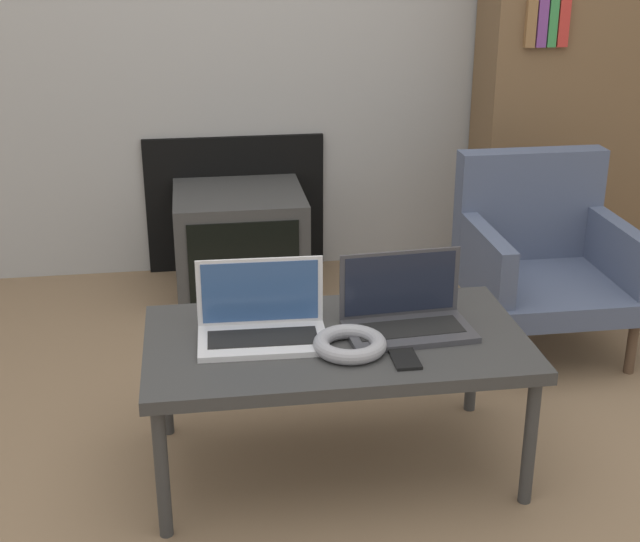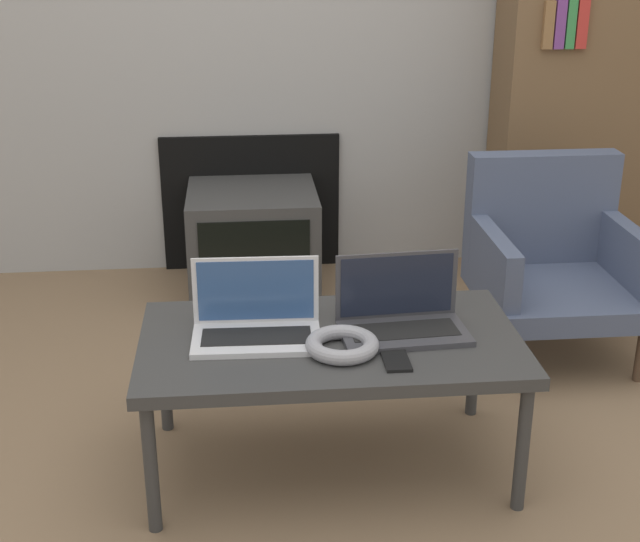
% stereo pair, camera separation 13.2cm
% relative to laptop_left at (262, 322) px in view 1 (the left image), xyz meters
% --- Properties ---
extents(ground_plane, '(14.00, 14.00, 0.00)m').
position_rel_laptop_left_xyz_m(ground_plane, '(0.20, -0.24, -0.46)').
color(ground_plane, '#7A6047').
extents(table, '(1.04, 0.58, 0.41)m').
position_rel_laptop_left_xyz_m(table, '(0.20, -0.03, -0.08)').
color(table, '#333333').
rests_on(table, ground_plane).
extents(laptop_left, '(0.35, 0.21, 0.21)m').
position_rel_laptop_left_xyz_m(laptop_left, '(0.00, 0.00, 0.00)').
color(laptop_left, silver).
rests_on(laptop_left, table).
extents(laptop_right, '(0.36, 0.22, 0.21)m').
position_rel_laptop_left_xyz_m(laptop_right, '(0.40, -0.00, 0.00)').
color(laptop_right, '#38383D').
rests_on(laptop_right, table).
extents(headphones, '(0.20, 0.20, 0.04)m').
position_rel_laptop_left_xyz_m(headphones, '(0.22, -0.12, -0.03)').
color(headphones, gray).
rests_on(headphones, table).
extents(phone, '(0.07, 0.15, 0.01)m').
position_rel_laptop_left_xyz_m(phone, '(0.35, -0.18, -0.04)').
color(phone, black).
rests_on(phone, table).
extents(tv, '(0.53, 0.52, 0.43)m').
position_rel_laptop_left_xyz_m(tv, '(0.02, 1.34, -0.24)').
color(tv, '#383838').
rests_on(tv, ground_plane).
extents(armchair, '(0.56, 0.58, 0.69)m').
position_rel_laptop_left_xyz_m(armchair, '(1.08, 0.71, -0.11)').
color(armchair, '#47516B').
rests_on(armchair, ground_plane).
extents(bookshelf, '(0.83, 0.32, 1.82)m').
position_rel_laptop_left_xyz_m(bookshelf, '(1.49, 1.44, 0.45)').
color(bookshelf, brown).
rests_on(bookshelf, ground_plane).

